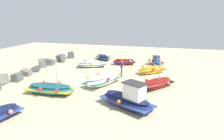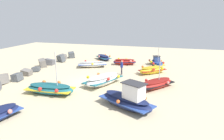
{
  "view_description": "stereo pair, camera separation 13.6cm",
  "coord_description": "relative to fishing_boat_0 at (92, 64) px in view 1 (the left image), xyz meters",
  "views": [
    {
      "loc": [
        -19.1,
        -7.82,
        6.86
      ],
      "look_at": [
        2.09,
        -1.74,
        0.9
      ],
      "focal_mm": 32.32,
      "sensor_mm": 36.0,
      "label": 1
    },
    {
      "loc": [
        -19.06,
        -7.95,
        6.86
      ],
      "look_at": [
        2.09,
        -1.74,
        0.9
      ],
      "focal_mm": 32.32,
      "sensor_mm": 36.0,
      "label": 2
    }
  ],
  "objects": [
    {
      "name": "fishing_boat_4",
      "position": [
        -11.13,
        -7.33,
        0.27
      ],
      "size": [
        3.59,
        4.85,
        2.17
      ],
      "rotation": [
        0.0,
        0.0,
        4.23
      ],
      "color": "navy",
      "rests_on": "ground_plane"
    },
    {
      "name": "person_walking",
      "position": [
        -2.43,
        -4.75,
        0.57
      ],
      "size": [
        0.32,
        0.32,
        1.72
      ],
      "rotation": [
        0.0,
        0.0,
        4.7
      ],
      "color": "#2D2D38",
      "rests_on": "ground_plane"
    },
    {
      "name": "ground_plane",
      "position": [
        -6.05,
        -2.25,
        -0.43
      ],
      "size": [
        53.24,
        53.24,
        0.0
      ],
      "primitive_type": "plane",
      "color": "beige"
    },
    {
      "name": "fishing_boat_5",
      "position": [
        -6.51,
        -3.81,
        0.12
      ],
      "size": [
        4.85,
        3.51,
        1.11
      ],
      "rotation": [
        0.0,
        0.0,
        2.73
      ],
      "color": "white",
      "rests_on": "ground_plane"
    },
    {
      "name": "fishing_boat_6",
      "position": [
        2.53,
        -3.97,
        0.03
      ],
      "size": [
        1.81,
        3.41,
        0.88
      ],
      "rotation": [
        0.0,
        0.0,
        1.81
      ],
      "color": "maroon",
      "rests_on": "ground_plane"
    },
    {
      "name": "fishing_boat_2",
      "position": [
        -5.99,
        -9.15,
        0.02
      ],
      "size": [
        3.97,
        3.52,
        3.01
      ],
      "rotation": [
        0.0,
        0.0,
        2.48
      ],
      "color": "maroon",
      "rests_on": "ground_plane"
    },
    {
      "name": "fishing_boat_8",
      "position": [
        -10.22,
        0.02,
        0.05
      ],
      "size": [
        2.28,
        4.55,
        3.89
      ],
      "rotation": [
        0.0,
        0.0,
        1.62
      ],
      "color": "#1E6670",
      "rests_on": "ground_plane"
    },
    {
      "name": "breakwater_rocks",
      "position": [
        -5.29,
        5.99,
        -0.0
      ],
      "size": [
        23.88,
        2.73,
        1.34
      ],
      "color": "slate",
      "rests_on": "ground_plane"
    },
    {
      "name": "fishing_boat_7",
      "position": [
        3.45,
        -8.43,
        -0.0
      ],
      "size": [
        3.58,
        2.55,
        2.73
      ],
      "rotation": [
        0.0,
        0.0,
        0.4
      ],
      "color": "#2D4C9E",
      "rests_on": "ground_plane"
    },
    {
      "name": "fishing_boat_0",
      "position": [
        0.0,
        0.0,
        0.0
      ],
      "size": [
        3.14,
        4.28,
        0.89
      ],
      "rotation": [
        0.0,
        0.0,
        5.13
      ],
      "color": "white",
      "rests_on": "ground_plane"
    },
    {
      "name": "fishing_boat_9",
      "position": [
        4.89,
        0.05,
        -0.02
      ],
      "size": [
        3.18,
        3.22,
        0.81
      ],
      "rotation": [
        0.0,
        0.0,
        3.94
      ],
      "color": "navy",
      "rests_on": "ground_plane"
    },
    {
      "name": "fishing_boat_3",
      "position": [
        -1.01,
        -8.24,
        0.06
      ],
      "size": [
        3.24,
        3.43,
        0.96
      ],
      "rotation": [
        0.0,
        0.0,
        5.44
      ],
      "color": "gold",
      "rests_on": "ground_plane"
    }
  ]
}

